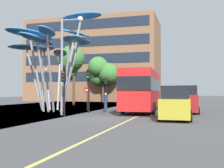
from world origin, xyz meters
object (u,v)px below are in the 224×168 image
traffic_light_kerb_near (64,83)px  car_parked_far (186,99)px  red_bus (142,89)px  car_parked_near (176,104)px  street_lamp (67,52)px  pedestrian (106,103)px  leaf_sculpture (52,44)px  traffic_light_kerb_far (88,81)px  no_entry_sign (87,95)px  traffic_light_island_mid (106,86)px  car_parked_mid (187,100)px

traffic_light_kerb_near → car_parked_far: size_ratio=0.76×
red_bus → car_parked_near: 7.38m
street_lamp → pedestrian: 5.85m
traffic_light_kerb_near → car_parked_far: traffic_light_kerb_near is taller
leaf_sculpture → traffic_light_kerb_near: size_ratio=3.09×
traffic_light_kerb_far → no_entry_sign: (-1.09, 2.61, -1.17)m
traffic_light_island_mid → car_parked_mid: 8.88m
car_parked_near → car_parked_mid: (0.62, 6.06, 0.07)m
pedestrian → no_entry_sign: 2.85m
leaf_sculpture → car_parked_mid: (12.08, 0.88, -5.21)m
traffic_light_kerb_far → pedestrian: (1.22, 1.07, -1.83)m
car_parked_near → car_parked_far: size_ratio=0.94×
traffic_light_kerb_near → traffic_light_island_mid: size_ratio=0.99×
traffic_light_kerb_far → no_entry_sign: bearing=112.7°
car_parked_mid → no_entry_sign: size_ratio=1.75×
red_bus → car_parked_mid: 4.01m
traffic_light_island_mid → street_lamp: bearing=-95.6°
street_lamp → leaf_sculpture: bearing=130.7°
traffic_light_kerb_near → street_lamp: size_ratio=0.44×
traffic_light_island_mid → car_parked_mid: traffic_light_island_mid is taller
red_bus → car_parked_mid: red_bus is taller
car_parked_far → no_entry_sign: 11.14m
traffic_light_kerb_near → traffic_light_island_mid: (0.44, 9.16, 0.02)m
traffic_light_kerb_far → car_parked_near: size_ratio=0.90×
traffic_light_kerb_near → car_parked_far: (8.45, 12.94, -1.44)m
leaf_sculpture → street_lamp: bearing=-49.3°
red_bus → street_lamp: street_lamp is taller
car_parked_near → car_parked_mid: 6.09m
red_bus → car_parked_mid: size_ratio=2.62×
leaf_sculpture → traffic_light_island_mid: (3.97, 4.24, -3.87)m
car_parked_far → traffic_light_kerb_far: bearing=-131.5°
red_bus → no_entry_sign: (-5.34, 0.21, -0.56)m
pedestrian → car_parked_far: bearing=49.6°
no_entry_sign → traffic_light_island_mid: bearing=67.9°
traffic_light_island_mid → car_parked_mid: (8.11, -3.36, -1.35)m
traffic_light_island_mid → car_parked_near: bearing=-51.5°
red_bus → street_lamp: 7.68m
red_bus → pedestrian: (-3.03, -1.33, -1.22)m
red_bus → car_parked_far: size_ratio=2.37×
car_parked_far → no_entry_sign: bearing=-144.7°
red_bus → traffic_light_kerb_near: size_ratio=3.12×
car_parked_far → street_lamp: bearing=-126.8°
leaf_sculpture → traffic_light_island_mid: bearing=46.9°
red_bus → car_parked_far: 7.70m
traffic_light_island_mid → no_entry_sign: bearing=-112.1°
red_bus → no_entry_sign: size_ratio=4.58×
car_parked_mid → traffic_light_kerb_far: bearing=-166.8°
traffic_light_island_mid → car_parked_near: (7.49, -9.42, -1.42)m
car_parked_near → no_entry_sign: (-8.57, 6.76, 0.51)m
red_bus → traffic_light_island_mid: 5.15m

